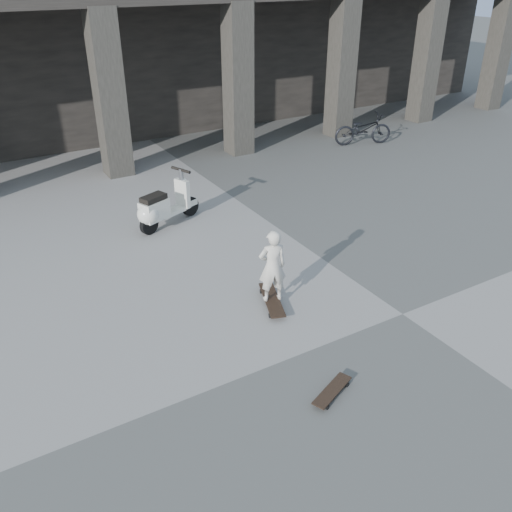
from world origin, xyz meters
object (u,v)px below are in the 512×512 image
longboard (272,300)px  skateboard_spare (332,391)px  bicycle (363,129)px  scooter (160,209)px  child (272,266)px

longboard → skateboard_spare: (-0.44, -2.15, -0.02)m
longboard → bicycle: bearing=-29.2°
longboard → bicycle: size_ratio=0.60×
scooter → skateboard_spare: bearing=-111.1°
skateboard_spare → scooter: bearing=67.6°
child → bicycle: 9.22m
longboard → scooter: size_ratio=0.68×
skateboard_spare → scooter: scooter is taller
scooter → child: bearing=-103.8°
bicycle → child: bearing=149.8°
skateboard_spare → child: size_ratio=0.61×
skateboard_spare → bicycle: size_ratio=0.42×
child → scooter: 3.59m
skateboard_spare → child: 2.29m
skateboard_spare → child: bearing=55.6°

